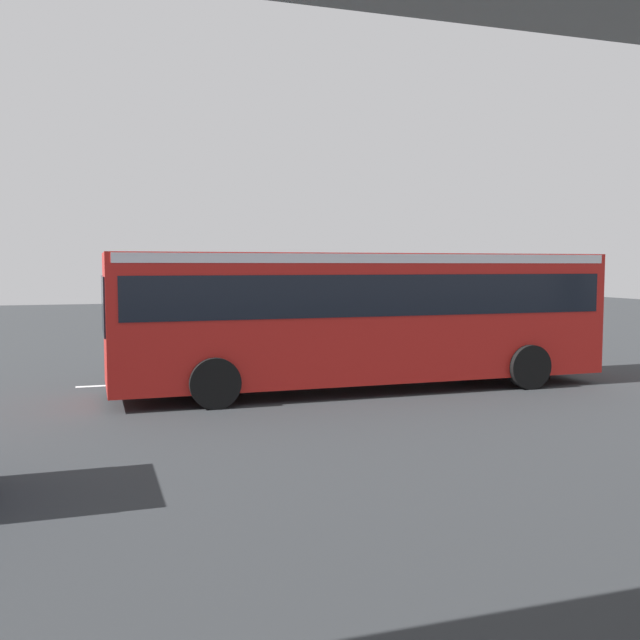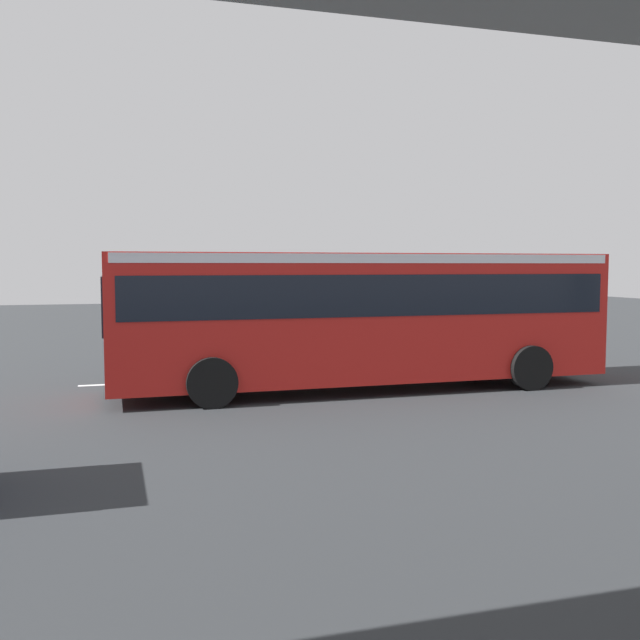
% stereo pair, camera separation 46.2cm
% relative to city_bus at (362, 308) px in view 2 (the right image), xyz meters
% --- Properties ---
extents(ground, '(80.00, 80.00, 0.00)m').
position_rel_city_bus_xyz_m(ground, '(1.40, -0.01, -1.88)').
color(ground, '#2D3033').
extents(city_bus, '(11.54, 2.85, 3.15)m').
position_rel_city_bus_xyz_m(city_bus, '(0.00, 0.00, 0.00)').
color(city_bus, red).
rests_on(city_bus, ground).
extents(traffic_sign, '(0.08, 0.60, 2.80)m').
position_rel_city_bus_xyz_m(traffic_sign, '(2.48, -4.86, 0.01)').
color(traffic_sign, slate).
rests_on(traffic_sign, ground).
extents(lane_dash_leftmost, '(2.00, 0.20, 0.01)m').
position_rel_city_bus_xyz_m(lane_dash_leftmost, '(-2.60, -2.25, -1.88)').
color(lane_dash_leftmost, silver).
rests_on(lane_dash_leftmost, ground).
extents(lane_dash_left, '(2.00, 0.20, 0.01)m').
position_rel_city_bus_xyz_m(lane_dash_left, '(1.40, -2.25, -1.88)').
color(lane_dash_left, silver).
rests_on(lane_dash_left, ground).
extents(lane_dash_centre, '(2.00, 0.20, 0.01)m').
position_rel_city_bus_xyz_m(lane_dash_centre, '(5.40, -2.25, -1.88)').
color(lane_dash_centre, silver).
rests_on(lane_dash_centre, ground).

